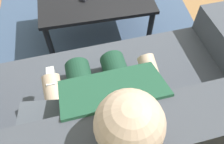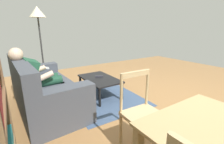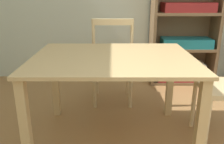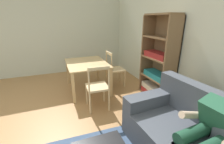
{
  "view_description": "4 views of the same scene",
  "coord_description": "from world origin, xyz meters",
  "px_view_note": "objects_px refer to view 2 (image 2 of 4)",
  "views": [
    {
      "loc": [
        1.5,
        2.66,
        1.64
      ],
      "look_at": [
        1.37,
        2.03,
        0.74
      ],
      "focal_mm": 36.93,
      "sensor_mm": 36.0,
      "label": 1
    },
    {
      "loc": [
        -1.48,
        2.51,
        1.41
      ],
      "look_at": [
        0.03,
        1.5,
        0.9
      ],
      "focal_mm": 25.31,
      "sensor_mm": 36.0,
      "label": 2
    },
    {
      "loc": [
        -1.31,
        -0.44,
        1.2
      ],
      "look_at": [
        -1.3,
        1.35,
        0.6
      ],
      "focal_mm": 38.9,
      "sensor_mm": 36.0,
      "label": 3
    },
    {
      "loc": [
        2.28,
        0.63,
        1.75
      ],
      "look_at": [
        0.03,
        1.5,
        0.9
      ],
      "focal_mm": 24.24,
      "sensor_mm": 36.0,
      "label": 4
    }
  ],
  "objects_px": {
    "person_lounging": "(38,77)",
    "coffee_table": "(100,80)",
    "couch": "(43,91)",
    "dining_chair_facing_couch": "(143,115)",
    "tv_remote": "(99,76)",
    "floor_lamp": "(38,20)"
  },
  "relations": [
    {
      "from": "dining_chair_facing_couch",
      "to": "floor_lamp",
      "type": "distance_m",
      "value": 3.18
    },
    {
      "from": "couch",
      "to": "dining_chair_facing_couch",
      "type": "relative_size",
      "value": 2.11
    },
    {
      "from": "couch",
      "to": "floor_lamp",
      "type": "height_order",
      "value": "floor_lamp"
    },
    {
      "from": "floor_lamp",
      "to": "coffee_table",
      "type": "bearing_deg",
      "value": -145.99
    },
    {
      "from": "person_lounging",
      "to": "floor_lamp",
      "type": "distance_m",
      "value": 1.56
    },
    {
      "from": "person_lounging",
      "to": "coffee_table",
      "type": "xyz_separation_m",
      "value": [
        -0.11,
        -1.17,
        -0.25
      ]
    },
    {
      "from": "coffee_table",
      "to": "dining_chair_facing_couch",
      "type": "bearing_deg",
      "value": 167.42
    },
    {
      "from": "couch",
      "to": "tv_remote",
      "type": "distance_m",
      "value": 1.16
    },
    {
      "from": "tv_remote",
      "to": "dining_chair_facing_couch",
      "type": "distance_m",
      "value": 1.79
    },
    {
      "from": "coffee_table",
      "to": "floor_lamp",
      "type": "distance_m",
      "value": 1.97
    },
    {
      "from": "couch",
      "to": "tv_remote",
      "type": "height_order",
      "value": "couch"
    },
    {
      "from": "coffee_table",
      "to": "dining_chair_facing_couch",
      "type": "relative_size",
      "value": 1.04
    },
    {
      "from": "tv_remote",
      "to": "floor_lamp",
      "type": "height_order",
      "value": "floor_lamp"
    },
    {
      "from": "person_lounging",
      "to": "coffee_table",
      "type": "height_order",
      "value": "person_lounging"
    },
    {
      "from": "couch",
      "to": "coffee_table",
      "type": "relative_size",
      "value": 2.02
    },
    {
      "from": "couch",
      "to": "tv_remote",
      "type": "bearing_deg",
      "value": -89.69
    },
    {
      "from": "person_lounging",
      "to": "couch",
      "type": "bearing_deg",
      "value": -131.88
    },
    {
      "from": "coffee_table",
      "to": "person_lounging",
      "type": "bearing_deg",
      "value": 84.77
    },
    {
      "from": "coffee_table",
      "to": "dining_chair_facing_couch",
      "type": "xyz_separation_m",
      "value": [
        -1.67,
        0.37,
        0.13
      ]
    },
    {
      "from": "coffee_table",
      "to": "tv_remote",
      "type": "xyz_separation_m",
      "value": [
        0.07,
        -0.03,
        0.06
      ]
    },
    {
      "from": "couch",
      "to": "dining_chair_facing_couch",
      "type": "bearing_deg",
      "value": -156.67
    },
    {
      "from": "couch",
      "to": "floor_lamp",
      "type": "bearing_deg",
      "value": -12.52
    }
  ]
}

